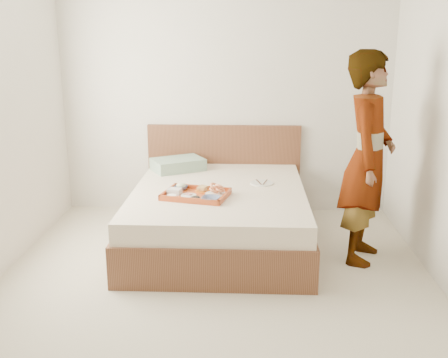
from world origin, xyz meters
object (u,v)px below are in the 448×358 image
tray (196,194)px  person (368,159)px  dinner_plate (262,183)px  bed (219,216)px

tray → person: 1.48m
dinner_plate → bed: bearing=-155.4°
bed → person: size_ratio=1.12×
dinner_plate → person: size_ratio=0.12×
tray → person: person is taller
bed → person: 1.43m
bed → tray: 0.43m
tray → dinner_plate: tray is taller
bed → tray: bearing=-125.9°
tray → dinner_plate: size_ratio=2.49×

